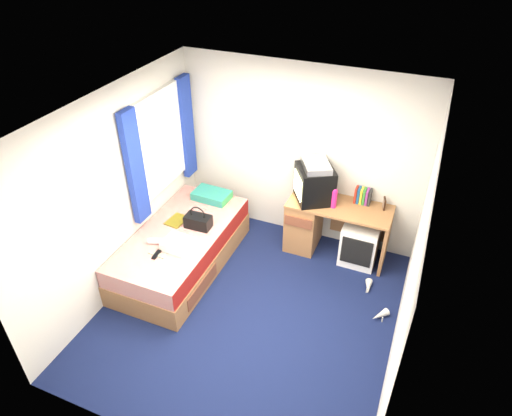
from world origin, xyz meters
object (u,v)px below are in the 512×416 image
at_px(picture_frame, 384,203).
at_px(colour_swatch_fan, 157,254).
at_px(pillow, 212,195).
at_px(desk, 317,222).
at_px(storage_cube, 360,243).
at_px(handbag, 198,221).
at_px(remote_control, 156,254).
at_px(white_heels, 374,301).
at_px(vcr, 316,165).
at_px(bed, 182,249).
at_px(water_bottle, 157,241).
at_px(pink_water_bottle, 334,199).
at_px(magazine, 177,221).
at_px(crt_tv, 314,184).
at_px(towel, 178,244).
at_px(aerosol_can, 335,194).

height_order(picture_frame, colour_swatch_fan, picture_frame).
xyz_separation_m(pillow, desk, (1.44, 0.21, -0.19)).
relative_size(storage_cube, handbag, 1.71).
bearing_deg(pillow, remote_control, -92.06).
bearing_deg(white_heels, remote_control, -162.65).
xyz_separation_m(vcr, handbag, (-1.22, -0.85, -0.62)).
distance_m(bed, water_bottle, 0.45).
height_order(storage_cube, water_bottle, water_bottle).
relative_size(desk, handbag, 3.96).
bearing_deg(remote_control, vcr, 42.39).
height_order(vcr, white_heels, vcr).
height_order(pink_water_bottle, magazine, pink_water_bottle).
bearing_deg(remote_control, bed, 83.12).
bearing_deg(picture_frame, crt_tv, 173.69).
bearing_deg(desk, magazine, -152.42).
distance_m(desk, handbag, 1.57).
relative_size(vcr, white_heels, 0.68).
bearing_deg(handbag, remote_control, -107.35).
bearing_deg(water_bottle, picture_frame, 31.58).
bearing_deg(pink_water_bottle, water_bottle, -145.11).
bearing_deg(storage_cube, handbag, -156.96).
bearing_deg(bed, pillow, 88.01).
bearing_deg(crt_tv, vcr, 90.00).
bearing_deg(vcr, colour_swatch_fan, -72.12).
height_order(bed, desk, desk).
height_order(pink_water_bottle, colour_swatch_fan, pink_water_bottle).
distance_m(storage_cube, water_bottle, 2.56).
relative_size(bed, pink_water_bottle, 8.29).
xyz_separation_m(picture_frame, towel, (-2.10, -1.44, -0.22)).
relative_size(water_bottle, white_heels, 0.32).
bearing_deg(picture_frame, towel, -160.99).
bearing_deg(handbag, water_bottle, -123.56).
distance_m(crt_tv, handbag, 1.52).
height_order(picture_frame, magazine, picture_frame).
xyz_separation_m(desk, crt_tv, (-0.08, 0.00, 0.57)).
height_order(bed, remote_control, remote_control).
distance_m(vcr, handbag, 1.61).
distance_m(magazine, remote_control, 0.68).
relative_size(pink_water_bottle, water_bottle, 1.21).
bearing_deg(colour_swatch_fan, handbag, 74.55).
distance_m(storage_cube, white_heels, 0.82).
distance_m(pillow, colour_swatch_fan, 1.30).
distance_m(aerosol_can, magazine, 2.03).
distance_m(desk, crt_tv, 0.58).
xyz_separation_m(desk, aerosol_can, (0.17, 0.07, 0.44)).
bearing_deg(pink_water_bottle, white_heels, -42.59).
relative_size(storage_cube, magazine, 2.00).
distance_m(water_bottle, white_heels, 2.66).
relative_size(pink_water_bottle, aerosol_can, 1.28).
relative_size(pillow, storage_cube, 0.88).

